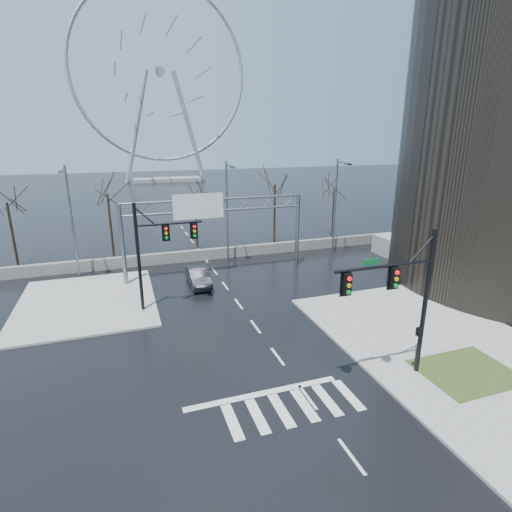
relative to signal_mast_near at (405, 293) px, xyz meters
name	(u,v)px	position (x,y,z in m)	size (l,w,h in m)	color
ground	(277,356)	(-5.14, 4.04, -4.87)	(260.00, 260.00, 0.00)	black
sidewalk_right_ext	(398,317)	(4.86, 6.04, -4.80)	(12.00, 10.00, 0.15)	gray
sidewalk_far	(87,302)	(-16.14, 16.04, -4.80)	(10.00, 12.00, 0.15)	gray
grass_strip	(467,372)	(3.86, -0.96, -4.72)	(5.00, 4.00, 0.02)	#37411B
barrier_wall	(206,254)	(-5.14, 24.04, -4.32)	(52.00, 0.50, 1.10)	slate
signal_mast_near	(405,293)	(0.00, 0.00, 0.00)	(5.52, 0.41, 8.00)	black
signal_mast_far	(154,247)	(-11.01, 13.00, -0.04)	(4.72, 0.41, 8.00)	black
sign_gantry	(211,220)	(-5.52, 19.00, 0.31)	(16.36, 0.40, 7.60)	slate
streetlight_left	(70,214)	(-17.14, 22.20, 1.01)	(0.50, 2.55, 10.00)	slate
streetlight_mid	(228,205)	(-3.14, 22.20, 1.01)	(0.50, 2.55, 10.00)	slate
streetlight_right	(337,199)	(8.86, 22.20, 1.01)	(0.50, 2.55, 10.00)	slate
tree_far_left	(8,210)	(-23.14, 28.04, 0.70)	(3.50, 3.50, 7.00)	black
tree_left	(108,202)	(-14.14, 27.54, 1.10)	(3.75, 3.75, 7.50)	black
tree_center	(195,203)	(-5.14, 28.54, 0.30)	(3.25, 3.25, 6.50)	black
tree_right	(275,191)	(3.86, 27.54, 1.34)	(3.90, 3.90, 7.80)	black
tree_far_right	(334,194)	(11.86, 28.04, 0.54)	(3.40, 3.40, 6.80)	black
ferris_wheel	(160,79)	(-0.14, 99.04, 21.26)	(45.00, 6.00, 50.91)	gray
car	(198,277)	(-7.27, 16.99, -4.12)	(1.59, 4.55, 1.50)	black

